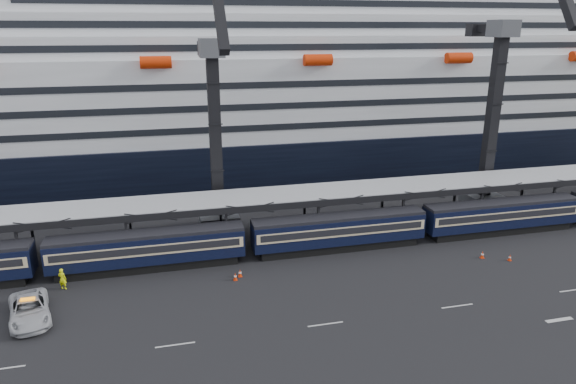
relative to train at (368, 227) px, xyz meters
name	(u,v)px	position (x,y,z in m)	size (l,w,h in m)	color
ground	(453,282)	(4.65, -10.00, -2.20)	(260.00, 260.00, 0.00)	black
lane_markings	(567,299)	(12.80, -15.23, -2.19)	(111.00, 4.27, 0.02)	beige
train	(368,227)	(0.00, 0.00, 0.00)	(133.05, 3.00, 4.05)	black
canopy	(393,187)	(4.65, 4.00, 3.05)	(130.00, 6.25, 5.53)	#93949A
cruise_ship	(309,94)	(3.57, 35.99, 10.14)	(214.09, 28.84, 34.00)	black
crane_dark_near	(215,132)	(-15.35, 8.59, 9.73)	(4.50, 17.75, 35.08)	#484B4F
crane_dark_mid	(495,109)	(19.65, 7.59, 11.16)	(4.50, 18.24, 39.64)	#484B4F
pickup_truck	(29,310)	(-32.83, -7.50, -1.29)	(3.03, 6.57, 1.83)	#B3B5BB
worker	(62,279)	(-31.06, -2.50, -1.17)	(0.75, 0.49, 2.05)	#F1FF0D
traffic_cone_b	(235,276)	(-15.37, -4.56, -1.82)	(0.38, 0.38, 0.76)	red
traffic_cone_c	(240,273)	(-14.82, -3.95, -1.82)	(0.39, 0.39, 0.78)	red
traffic_cone_d	(510,257)	(12.93, -7.07, -1.86)	(0.35, 0.35, 0.70)	red
traffic_cone_e	(482,255)	(10.53, -5.83, -1.81)	(0.40, 0.40, 0.79)	red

